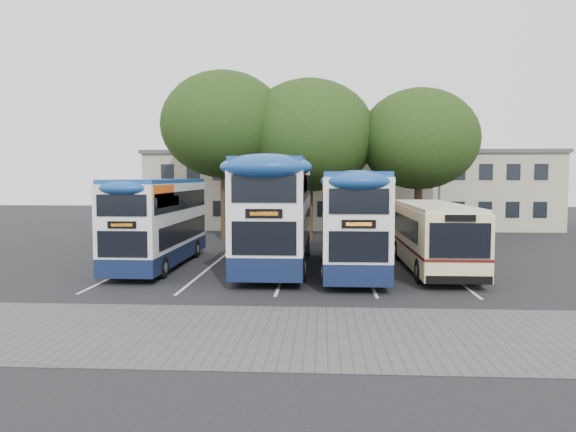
% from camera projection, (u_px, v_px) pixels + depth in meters
% --- Properties ---
extents(ground, '(120.00, 120.00, 0.00)m').
position_uv_depth(ground, '(383.00, 295.00, 19.59)').
color(ground, black).
rests_on(ground, ground).
extents(paving_strip, '(40.00, 6.00, 0.01)m').
position_uv_depth(paving_strip, '(327.00, 334.00, 14.73)').
color(paving_strip, '#595654').
rests_on(paving_strip, ground).
extents(bay_lines, '(14.12, 11.00, 0.01)m').
position_uv_depth(bay_lines, '(285.00, 270.00, 24.79)').
color(bay_lines, silver).
rests_on(bay_lines, ground).
extents(depot_building, '(32.40, 8.40, 6.20)m').
position_uv_depth(depot_building, '(348.00, 189.00, 46.24)').
color(depot_building, '#BAAC96').
rests_on(depot_building, ground).
extents(lamp_post, '(0.25, 1.05, 9.06)m').
position_uv_depth(lamp_post, '(440.00, 163.00, 38.76)').
color(lamp_post, gray).
rests_on(lamp_post, ground).
extents(tree_left, '(8.18, 8.18, 11.02)m').
position_uv_depth(tree_left, '(224.00, 125.00, 36.56)').
color(tree_left, black).
rests_on(tree_left, ground).
extents(tree_mid, '(8.66, 8.66, 10.52)m').
position_uv_depth(tree_mid, '(309.00, 136.00, 36.72)').
color(tree_mid, black).
rests_on(tree_mid, ground).
extents(tree_right, '(7.61, 7.61, 9.80)m').
position_uv_depth(tree_right, '(419.00, 139.00, 35.89)').
color(tree_right, black).
rests_on(tree_right, ground).
extents(bus_dd_left, '(2.34, 9.67, 4.03)m').
position_uv_depth(bus_dd_left, '(159.00, 218.00, 25.90)').
color(bus_dd_left, '#101B3B').
rests_on(bus_dd_left, ground).
extents(bus_dd_mid, '(2.84, 11.71, 4.88)m').
position_uv_depth(bus_dd_mid, '(277.00, 208.00, 25.83)').
color(bus_dd_mid, '#101B3B').
rests_on(bus_dd_mid, ground).
extents(bus_dd_right, '(2.52, 10.38, 4.33)m').
position_uv_depth(bus_dd_right, '(351.00, 217.00, 24.56)').
color(bus_dd_right, '#101B3B').
rests_on(bus_dd_right, ground).
extents(bus_single, '(2.51, 9.86, 2.94)m').
position_uv_depth(bus_single, '(432.00, 232.00, 24.97)').
color(bus_single, beige).
rests_on(bus_single, ground).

